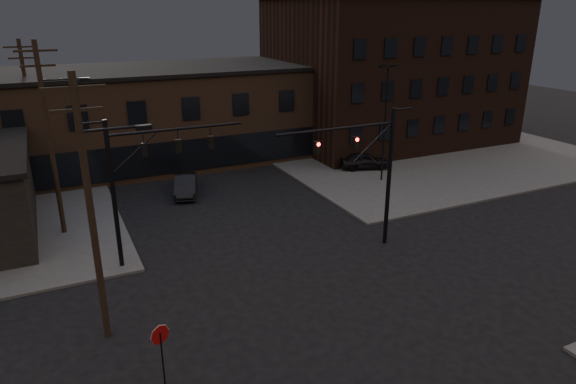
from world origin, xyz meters
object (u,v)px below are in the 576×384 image
Objects in this scene: parked_car_lot_b at (361,138)px; traffic_signal_far at (138,175)px; parked_car_lot_a at (364,161)px; car_crossing at (186,185)px; stop_sign at (161,341)px; traffic_signal_near at (373,165)px.

traffic_signal_far is at bearing 123.78° from parked_car_lot_b.
traffic_signal_far is 1.89× the size of parked_car_lot_b.
parked_car_lot_a reaches higher than car_crossing.
traffic_signal_far is 22.52m from parked_car_lot_a.
parked_car_lot_b is at bearing -11.87° from parked_car_lot_a.
stop_sign reaches higher than parked_car_lot_a.
stop_sign is 28.76m from parked_car_lot_a.
parked_car_lot_b is at bearing 45.57° from stop_sign.
traffic_signal_far is 1.81× the size of car_crossing.
car_crossing is at bearing 118.63° from traffic_signal_near.
stop_sign is (-1.28, -9.99, -3.17)m from traffic_signal_far.
stop_sign is at bearing -154.10° from traffic_signal_near.
traffic_signal_far is 3.23× the size of stop_sign.
parked_car_lot_b is (25.86, 26.38, -1.08)m from stop_sign.
stop_sign is 0.59× the size of parked_car_lot_b.
traffic_signal_near is 15.17m from stop_sign.
parked_car_lot_a is at bearing 148.60° from parked_car_lot_b.
stop_sign is at bearing -97.32° from traffic_signal_far.
parked_car_lot_b is (12.50, 19.89, -4.17)m from traffic_signal_near.
parked_car_lot_a reaches higher than parked_car_lot_b.
stop_sign reaches higher than parked_car_lot_b.
traffic_signal_near reaches higher than stop_sign.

